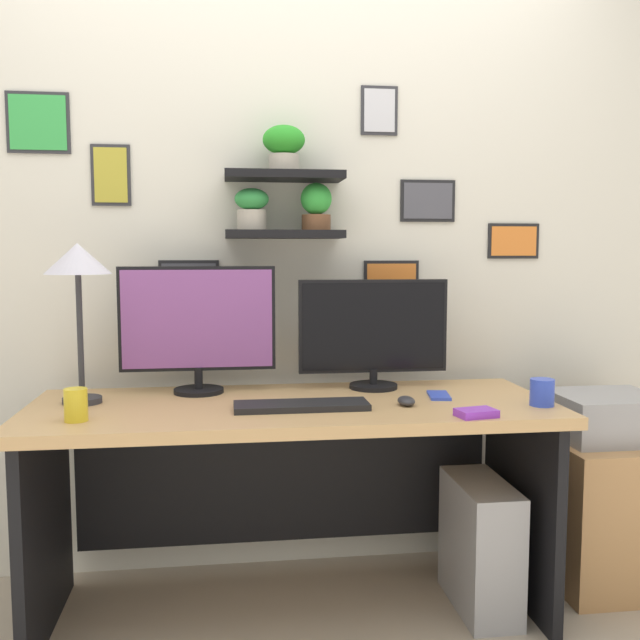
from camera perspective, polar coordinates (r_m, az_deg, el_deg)
ground_plane at (r=2.66m, az=-2.16°, el=-22.70°), size 8.00×8.00×0.00m
back_wall_assembly at (r=2.78m, az=-3.13°, el=7.50°), size 4.40×0.24×2.70m
desk at (r=2.51m, az=-2.33°, el=-11.03°), size 1.77×0.68×0.75m
monitor_left at (r=2.57m, az=-9.92°, el=-0.42°), size 0.56×0.18×0.46m
monitor_right at (r=2.63m, az=4.37°, el=-0.96°), size 0.56×0.18×0.41m
keyboard at (r=2.31m, az=-1.53°, el=-6.98°), size 0.44×0.14×0.02m
computer_mouse at (r=2.37m, az=7.03°, el=-6.55°), size 0.06×0.09×0.03m
desk_lamp at (r=2.47m, az=-19.10°, el=3.88°), size 0.22×0.22×0.54m
cell_phone at (r=2.52m, az=9.65°, el=-6.07°), size 0.09×0.15×0.01m
coffee_mug at (r=2.46m, az=17.63°, el=-5.63°), size 0.08×0.08×0.09m
pen_cup at (r=2.26m, az=-19.25°, el=-6.53°), size 0.07×0.07×0.10m
scissors_tray at (r=2.25m, az=12.60°, el=-7.39°), size 0.13×0.10×0.02m
drawer_cabinet at (r=2.99m, az=22.04°, el=-14.05°), size 0.44×0.50×0.55m
printer at (r=2.89m, az=22.31°, el=-7.26°), size 0.38×0.34×0.17m
computer_tower_right at (r=2.66m, az=12.91°, el=-17.40°), size 0.18×0.40×0.46m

